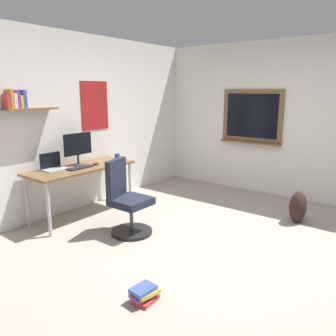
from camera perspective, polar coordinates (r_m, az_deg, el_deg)
ground_plane at (r=4.04m, az=8.48°, el=-13.22°), size 5.20×5.20×0.00m
wall_back at (r=5.28m, az=-15.06°, el=7.41°), size 5.00×0.30×2.60m
wall_right at (r=5.93m, az=20.50°, el=7.57°), size 0.22×5.00×2.60m
desk at (r=4.91m, az=-14.49°, el=-0.58°), size 1.55×0.62×0.73m
office_chair at (r=4.27m, az=-7.05°, el=-5.79°), size 0.52×0.54×0.95m
laptop at (r=4.80m, az=-18.94°, el=0.37°), size 0.31×0.21×0.23m
monitor_primary at (r=4.94m, az=-15.07°, el=3.52°), size 0.46×0.17×0.46m
keyboard at (r=4.78m, az=-14.71°, el=0.06°), size 0.37×0.13×0.02m
computer_mouse at (r=4.95m, az=-12.16°, el=0.71°), size 0.10×0.06×0.03m
coffee_mug at (r=5.29m, az=-8.62°, el=1.96°), size 0.08×0.08×0.09m
backpack at (r=4.97m, az=21.22°, el=-6.16°), size 0.32×0.22×0.44m
book_stack_on_floor at (r=3.09m, az=-3.99°, el=-20.57°), size 0.25×0.21×0.14m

